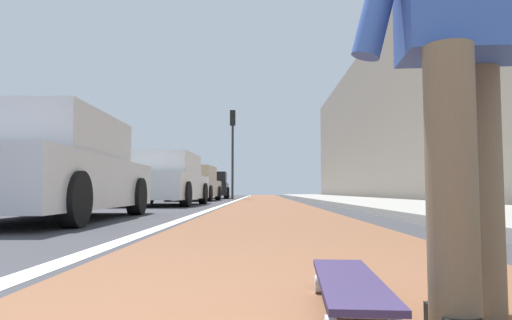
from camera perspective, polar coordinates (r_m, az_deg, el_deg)
The scene contains 12 objects.
ground_plane at distance 10.61m, azimuth 1.75°, elevation -6.04°, with size 80.00×80.00×0.00m, color #38383D.
bike_lane_paint at distance 24.61m, azimuth 1.17°, elevation -4.80°, with size 56.00×2.34×0.00m, color brown.
lane_stripe_white at distance 20.64m, azimuth -2.43°, elevation -4.97°, with size 52.00×0.16×0.01m, color silver.
sidewalk_curb at distance 18.94m, azimuth 11.44°, elevation -4.82°, with size 52.00×3.20×0.12m, color #9E9B93.
building_facade at distance 23.67m, azimuth 15.52°, elevation 5.06°, with size 40.00×1.20×8.03m, color gray.
skateboard at distance 1.63m, azimuth 11.35°, elevation -14.75°, with size 0.85×0.25×0.11m.
skater_person at distance 1.65m, azimuth 24.26°, elevation 15.34°, with size 0.45×0.72×1.64m.
parked_car_near at distance 7.13m, azimuth -23.97°, elevation -1.09°, with size 4.56×2.02×1.48m.
parked_car_mid at distance 13.68m, azimuth -11.09°, elevation -2.46°, with size 4.60×2.09×1.49m.
parked_car_far at distance 20.17m, azimuth -7.57°, elevation -2.96°, with size 4.36×2.04×1.48m.
parked_car_end at distance 26.61m, azimuth -5.42°, elevation -3.19°, with size 4.60×2.06×1.48m.
traffic_light at distance 24.39m, azimuth -2.88°, elevation 2.71°, with size 0.33×0.28×4.66m.
Camera 1 is at (-0.61, 0.18, 0.40)m, focal length 32.61 mm.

